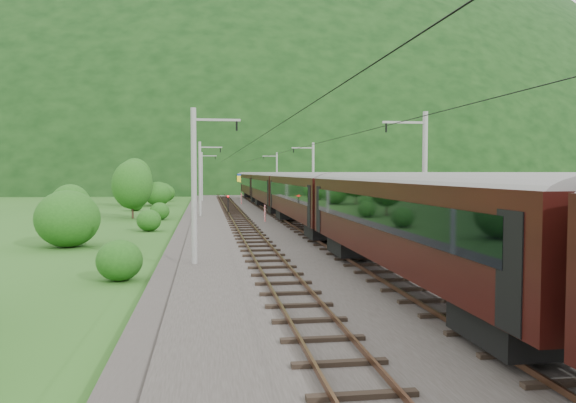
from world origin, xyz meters
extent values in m
plane|color=#244F18|center=(0.00, 0.00, 0.00)|extent=(600.00, 600.00, 0.00)
cube|color=#38332D|center=(0.00, 10.00, 0.15)|extent=(14.00, 220.00, 0.30)
cube|color=brown|center=(-3.12, 10.00, 0.49)|extent=(0.08, 220.00, 0.15)
cube|color=brown|center=(-1.68, 10.00, 0.49)|extent=(0.08, 220.00, 0.15)
cube|color=black|center=(-2.40, 10.00, 0.36)|extent=(2.40, 220.00, 0.12)
cube|color=brown|center=(1.68, 10.00, 0.49)|extent=(0.08, 220.00, 0.15)
cube|color=brown|center=(3.12, 10.00, 0.49)|extent=(0.08, 220.00, 0.15)
cube|color=black|center=(2.40, 10.00, 0.36)|extent=(2.40, 220.00, 0.12)
cylinder|color=gray|center=(-6.20, 0.00, 4.30)|extent=(0.28, 0.28, 8.00)
cube|color=gray|center=(-5.00, 0.00, 7.70)|extent=(2.40, 0.12, 0.12)
cylinder|color=black|center=(-4.00, 0.00, 7.40)|extent=(0.10, 0.10, 0.50)
cylinder|color=gray|center=(-6.20, 32.00, 4.30)|extent=(0.28, 0.28, 8.00)
cube|color=gray|center=(-5.00, 32.00, 7.70)|extent=(2.40, 0.12, 0.12)
cylinder|color=black|center=(-4.00, 32.00, 7.40)|extent=(0.10, 0.10, 0.50)
cylinder|color=gray|center=(-6.20, 64.00, 4.30)|extent=(0.28, 0.28, 8.00)
cube|color=gray|center=(-5.00, 64.00, 7.70)|extent=(2.40, 0.12, 0.12)
cylinder|color=black|center=(-4.00, 64.00, 7.40)|extent=(0.10, 0.10, 0.50)
cylinder|color=gray|center=(-6.20, 96.00, 4.30)|extent=(0.28, 0.28, 8.00)
cube|color=gray|center=(-5.00, 96.00, 7.70)|extent=(2.40, 0.12, 0.12)
cylinder|color=black|center=(-4.00, 96.00, 7.40)|extent=(0.10, 0.10, 0.50)
cylinder|color=gray|center=(-6.20, 128.00, 4.30)|extent=(0.28, 0.28, 8.00)
cube|color=gray|center=(-5.00, 128.00, 7.70)|extent=(2.40, 0.12, 0.12)
cylinder|color=black|center=(-4.00, 128.00, 7.40)|extent=(0.10, 0.10, 0.50)
cylinder|color=gray|center=(6.20, 0.00, 4.30)|extent=(0.28, 0.28, 8.00)
cube|color=gray|center=(5.00, 0.00, 7.70)|extent=(2.40, 0.12, 0.12)
cylinder|color=black|center=(4.00, 0.00, 7.40)|extent=(0.10, 0.10, 0.50)
cylinder|color=gray|center=(6.20, 32.00, 4.30)|extent=(0.28, 0.28, 8.00)
cube|color=gray|center=(5.00, 32.00, 7.70)|extent=(2.40, 0.12, 0.12)
cylinder|color=black|center=(4.00, 32.00, 7.40)|extent=(0.10, 0.10, 0.50)
cylinder|color=gray|center=(6.20, 64.00, 4.30)|extent=(0.28, 0.28, 8.00)
cube|color=gray|center=(5.00, 64.00, 7.70)|extent=(2.40, 0.12, 0.12)
cylinder|color=black|center=(4.00, 64.00, 7.40)|extent=(0.10, 0.10, 0.50)
cylinder|color=gray|center=(6.20, 96.00, 4.30)|extent=(0.28, 0.28, 8.00)
cube|color=gray|center=(5.00, 96.00, 7.70)|extent=(2.40, 0.12, 0.12)
cylinder|color=black|center=(4.00, 96.00, 7.40)|extent=(0.10, 0.10, 0.50)
cylinder|color=gray|center=(6.20, 128.00, 4.30)|extent=(0.28, 0.28, 8.00)
cube|color=gray|center=(5.00, 128.00, 7.70)|extent=(2.40, 0.12, 0.12)
cylinder|color=black|center=(4.00, 128.00, 7.40)|extent=(0.10, 0.10, 0.50)
cylinder|color=black|center=(-2.40, 10.00, 7.10)|extent=(0.03, 198.00, 0.03)
cylinder|color=black|center=(2.40, 10.00, 7.10)|extent=(0.03, 198.00, 0.03)
ellipsoid|color=black|center=(0.00, 260.00, 0.00)|extent=(504.00, 360.00, 244.00)
cube|color=black|center=(2.40, -7.58, 3.08)|extent=(3.03, 22.99, 3.14)
cylinder|color=slate|center=(2.40, -7.58, 4.49)|extent=(3.03, 22.88, 3.03)
cube|color=black|center=(0.86, -7.58, 3.45)|extent=(0.05, 20.24, 1.20)
cube|color=black|center=(3.94, -7.58, 3.45)|extent=(0.05, 20.24, 1.20)
cube|color=black|center=(2.40, -15.63, 1.04)|extent=(2.30, 3.34, 0.94)
cube|color=black|center=(2.40, 0.47, 1.04)|extent=(2.30, 3.34, 0.94)
cube|color=black|center=(2.40, 16.18, 3.08)|extent=(3.03, 22.99, 3.14)
cylinder|color=slate|center=(2.40, 16.18, 4.49)|extent=(3.03, 22.88, 3.03)
cube|color=black|center=(0.86, 16.18, 3.45)|extent=(0.05, 20.24, 1.20)
cube|color=black|center=(3.94, 16.18, 3.45)|extent=(0.05, 20.24, 1.20)
cube|color=black|center=(2.40, 8.13, 1.04)|extent=(2.30, 3.34, 0.94)
cube|color=black|center=(2.40, 24.23, 1.04)|extent=(2.30, 3.34, 0.94)
cube|color=black|center=(2.40, 39.94, 3.08)|extent=(3.03, 22.99, 3.14)
cylinder|color=slate|center=(2.40, 39.94, 4.49)|extent=(3.03, 22.88, 3.03)
cube|color=black|center=(0.86, 39.94, 3.45)|extent=(0.05, 20.24, 1.20)
cube|color=black|center=(3.94, 39.94, 3.45)|extent=(0.05, 20.24, 1.20)
cube|color=black|center=(2.40, 31.89, 1.04)|extent=(2.30, 3.34, 0.94)
cube|color=black|center=(2.40, 47.99, 1.04)|extent=(2.30, 3.34, 0.94)
cube|color=black|center=(2.40, 63.70, 3.08)|extent=(3.03, 22.99, 3.14)
cylinder|color=slate|center=(2.40, 63.70, 4.49)|extent=(3.03, 22.88, 3.03)
cube|color=black|center=(0.86, 63.70, 3.45)|extent=(0.05, 20.24, 1.20)
cube|color=black|center=(3.94, 63.70, 3.45)|extent=(0.05, 20.24, 1.20)
cube|color=black|center=(2.40, 55.66, 1.04)|extent=(2.30, 3.34, 0.94)
cube|color=black|center=(2.40, 71.75, 1.04)|extent=(2.30, 3.34, 0.94)
cube|color=#133797|center=(2.40, 96.87, 3.08)|extent=(3.03, 18.81, 3.14)
cylinder|color=slate|center=(2.40, 96.87, 4.49)|extent=(3.03, 18.72, 3.03)
cube|color=black|center=(0.86, 96.87, 3.45)|extent=(0.05, 16.56, 1.20)
cube|color=black|center=(3.94, 96.87, 3.45)|extent=(0.05, 16.56, 1.20)
cube|color=black|center=(2.40, 90.29, 1.04)|extent=(2.30, 3.34, 0.94)
cube|color=black|center=(2.40, 103.46, 1.04)|extent=(2.30, 3.34, 0.94)
cube|color=yellow|center=(2.40, 106.08, 2.87)|extent=(3.09, 0.50, 2.82)
cube|color=yellow|center=(2.40, 87.67, 2.87)|extent=(3.09, 0.50, 2.82)
cube|color=black|center=(2.40, 99.87, 5.22)|extent=(0.08, 1.60, 0.94)
cylinder|color=red|center=(-0.39, 53.72, 1.14)|extent=(0.18, 0.18, 1.67)
cylinder|color=red|center=(-0.02, 23.99, 1.10)|extent=(0.17, 0.17, 1.60)
cylinder|color=black|center=(-3.15, 33.58, 1.29)|extent=(0.14, 0.14, 1.98)
sphere|color=red|center=(-3.15, 33.58, 2.32)|extent=(0.24, 0.24, 0.24)
ellipsoid|color=#1E4F15|center=(-9.57, -2.60, 0.95)|extent=(2.12, 2.12, 1.91)
ellipsoid|color=#1E4F15|center=(-14.76, 9.95, 1.91)|extent=(4.24, 4.24, 3.82)
ellipsoid|color=#1E4F15|center=(-10.39, 19.48, 0.93)|extent=(2.07, 2.07, 1.86)
ellipsoid|color=#1E4F15|center=(-10.42, 31.01, 0.93)|extent=(2.06, 2.06, 1.85)
ellipsoid|color=#1E4F15|center=(-14.60, 45.41, 0.91)|extent=(2.02, 2.02, 1.82)
ellipsoid|color=#1E4F15|center=(-12.68, 56.27, 1.80)|extent=(4.00, 4.00, 3.60)
ellipsoid|color=#1E4F15|center=(-12.43, 69.50, 1.42)|extent=(3.16, 3.16, 2.84)
ellipsoid|color=#1E4F15|center=(-13.66, 80.66, 1.47)|extent=(3.28, 3.28, 2.95)
ellipsoid|color=#1E4F15|center=(-11.68, 93.49, 1.10)|extent=(2.44, 2.44, 2.20)
cylinder|color=black|center=(-14.81, 11.03, 1.14)|extent=(0.24, 0.24, 2.28)
ellipsoid|color=#1E4F15|center=(-14.81, 11.03, 2.44)|extent=(2.93, 2.93, 3.52)
cylinder|color=black|center=(-13.47, 33.33, 1.71)|extent=(0.24, 0.24, 3.41)
ellipsoid|color=#1E4F15|center=(-13.47, 33.33, 3.66)|extent=(4.39, 4.39, 5.26)
cylinder|color=black|center=(-15.89, 55.62, 1.92)|extent=(0.24, 0.24, 3.84)
ellipsoid|color=#1E4F15|center=(-15.89, 55.62, 4.11)|extent=(4.93, 4.93, 5.92)
ellipsoid|color=#1E4F15|center=(12.52, -1.14, 1.23)|extent=(2.74, 2.74, 2.46)
ellipsoid|color=#1E4F15|center=(11.47, 22.70, 1.50)|extent=(3.33, 3.33, 3.00)
ellipsoid|color=#1E4F15|center=(13.61, 40.47, 0.85)|extent=(1.90, 1.90, 1.71)
ellipsoid|color=#1E4F15|center=(9.52, 57.66, 1.40)|extent=(3.11, 3.11, 2.80)
camera|label=1|loc=(-5.61, -29.13, 5.02)|focal=35.00mm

